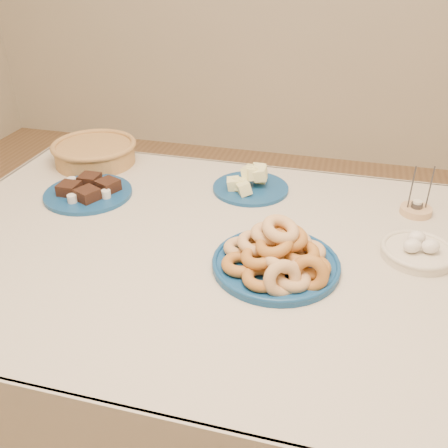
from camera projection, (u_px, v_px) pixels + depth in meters
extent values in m
plane|color=#916944|center=(228.00, 431.00, 1.71)|extent=(5.00, 5.00, 0.00)
cylinder|color=brown|center=(85.00, 251.00, 2.01)|extent=(0.06, 0.06, 0.72)
cube|color=beige|center=(229.00, 250.00, 1.33)|extent=(1.70, 1.10, 0.02)
cube|color=beige|center=(265.00, 201.00, 1.86)|extent=(1.70, 0.01, 0.28)
cylinder|color=navy|center=(276.00, 265.00, 1.24)|extent=(0.42, 0.42, 0.02)
torus|color=navy|center=(276.00, 262.00, 1.24)|extent=(0.42, 0.42, 0.01)
torus|color=tan|center=(308.00, 251.00, 1.25)|extent=(0.12, 0.12, 0.03)
torus|color=#965821|center=(290.00, 239.00, 1.31)|extent=(0.13, 0.13, 0.03)
torus|color=#965821|center=(262.00, 238.00, 1.31)|extent=(0.11, 0.11, 0.04)
torus|color=tan|center=(241.00, 248.00, 1.27)|extent=(0.12, 0.12, 0.03)
torus|color=#965821|center=(240.00, 264.00, 1.21)|extent=(0.11, 0.11, 0.03)
torus|color=#965821|center=(261.00, 278.00, 1.16)|extent=(0.13, 0.13, 0.03)
torus|color=tan|center=(292.00, 278.00, 1.16)|extent=(0.12, 0.12, 0.04)
torus|color=#965821|center=(312.00, 267.00, 1.20)|extent=(0.13, 0.13, 0.03)
torus|color=tan|center=(294.00, 240.00, 1.25)|extent=(0.10, 0.10, 0.05)
torus|color=#965821|center=(272.00, 236.00, 1.26)|extent=(0.12, 0.11, 0.05)
torus|color=tan|center=(255.00, 243.00, 1.24)|extent=(0.11, 0.11, 0.04)
torus|color=#965821|center=(260.00, 256.00, 1.19)|extent=(0.13, 0.13, 0.05)
torus|color=tan|center=(283.00, 262.00, 1.17)|extent=(0.13, 0.13, 0.05)
torus|color=#965821|center=(301.00, 253.00, 1.20)|extent=(0.10, 0.10, 0.04)
torus|color=#965821|center=(289.00, 237.00, 1.21)|extent=(0.13, 0.13, 0.04)
torus|color=tan|center=(269.00, 233.00, 1.22)|extent=(0.12, 0.12, 0.03)
torus|color=#965821|center=(274.00, 244.00, 1.18)|extent=(0.13, 0.13, 0.05)
torus|color=tan|center=(281.00, 229.00, 1.19)|extent=(0.13, 0.12, 0.06)
torus|color=tan|center=(282.00, 279.00, 1.13)|extent=(0.11, 0.10, 0.10)
torus|color=#965821|center=(309.00, 274.00, 1.15)|extent=(0.09, 0.06, 0.10)
cylinder|color=navy|center=(251.00, 188.00, 1.62)|extent=(0.32, 0.32, 0.01)
cube|color=#EFF198|center=(260.00, 174.00, 1.58)|extent=(0.05, 0.04, 0.05)
cube|color=#EFF198|center=(252.00, 174.00, 1.59)|extent=(0.05, 0.06, 0.05)
cube|color=#EFF198|center=(260.00, 172.00, 1.60)|extent=(0.04, 0.05, 0.05)
cube|color=#EFF198|center=(258.00, 171.00, 1.61)|extent=(0.06, 0.05, 0.05)
cube|color=#EFF198|center=(239.00, 184.00, 1.59)|extent=(0.05, 0.05, 0.05)
cube|color=#EFF198|center=(248.00, 173.00, 1.60)|extent=(0.05, 0.04, 0.05)
cube|color=#EFF198|center=(252.00, 173.00, 1.59)|extent=(0.04, 0.05, 0.05)
cube|color=#EFF198|center=(260.00, 173.00, 1.59)|extent=(0.04, 0.04, 0.04)
cube|color=#EFF198|center=(244.00, 189.00, 1.56)|extent=(0.06, 0.05, 0.05)
cube|color=#EFF198|center=(252.00, 171.00, 1.61)|extent=(0.04, 0.05, 0.05)
cube|color=#EFF198|center=(233.00, 184.00, 1.59)|extent=(0.05, 0.05, 0.05)
cube|color=#EFF198|center=(260.00, 176.00, 1.64)|extent=(0.04, 0.05, 0.05)
cylinder|color=navy|center=(88.00, 194.00, 1.58)|extent=(0.31, 0.31, 0.01)
cube|color=black|center=(69.00, 189.00, 1.56)|extent=(0.06, 0.06, 0.04)
cube|color=black|center=(87.00, 194.00, 1.53)|extent=(0.08, 0.08, 0.04)
cube|color=black|center=(90.00, 180.00, 1.61)|extent=(0.06, 0.06, 0.04)
cube|color=black|center=(108.00, 185.00, 1.58)|extent=(0.08, 0.08, 0.04)
cylinder|color=silver|center=(72.00, 181.00, 1.62)|extent=(0.03, 0.03, 0.02)
cylinder|color=silver|center=(72.00, 199.00, 1.51)|extent=(0.03, 0.03, 0.02)
cylinder|color=silver|center=(106.00, 194.00, 1.54)|extent=(0.03, 0.03, 0.02)
cylinder|color=olive|center=(95.00, 154.00, 1.79)|extent=(0.30, 0.30, 0.07)
torus|color=olive|center=(94.00, 145.00, 1.78)|extent=(0.33, 0.33, 0.02)
cylinder|color=tan|center=(416.00, 210.00, 1.48)|extent=(0.11, 0.11, 0.02)
cylinder|color=#414046|center=(417.00, 205.00, 1.47)|extent=(0.04, 0.04, 0.01)
cylinder|color=silver|center=(418.00, 202.00, 1.47)|extent=(0.03, 0.03, 0.01)
cylinder|color=#414046|center=(412.00, 187.00, 1.44)|extent=(0.01, 0.01, 0.13)
cylinder|color=#414046|center=(430.00, 187.00, 1.44)|extent=(0.01, 0.01, 0.13)
cylinder|color=beige|center=(417.00, 253.00, 1.28)|extent=(0.24, 0.24, 0.02)
torus|color=beige|center=(418.00, 249.00, 1.28)|extent=(0.25, 0.25, 0.01)
ellipsoid|color=white|center=(412.00, 246.00, 1.25)|extent=(0.06, 0.05, 0.04)
ellipsoid|color=white|center=(431.00, 246.00, 1.25)|extent=(0.06, 0.05, 0.04)
ellipsoid|color=white|center=(417.00, 238.00, 1.29)|extent=(0.06, 0.05, 0.04)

